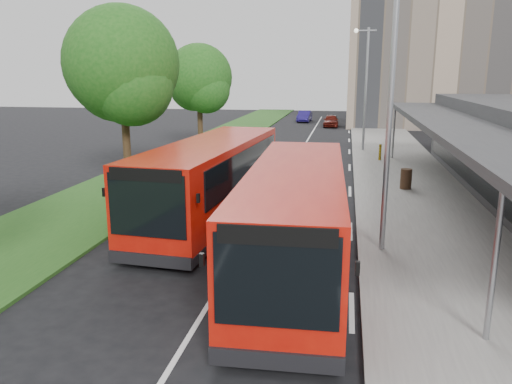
# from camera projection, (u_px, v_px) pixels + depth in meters

# --- Properties ---
(ground) EXTENTS (120.00, 120.00, 0.00)m
(ground) POSITION_uv_depth(u_px,v_px,m) (230.00, 269.00, 13.80)
(ground) COLOR black
(ground) RESTS_ON ground
(pavement) EXTENTS (5.00, 80.00, 0.15)m
(pavement) POSITION_uv_depth(u_px,v_px,m) (392.00, 156.00, 31.89)
(pavement) COLOR gray
(pavement) RESTS_ON ground
(grass_verge) EXTENTS (5.00, 80.00, 0.10)m
(grass_verge) POSITION_uv_depth(u_px,v_px,m) (197.00, 151.00, 34.14)
(grass_verge) COLOR #1F4E19
(grass_verge) RESTS_ON ground
(lane_centre_line) EXTENTS (0.12, 70.00, 0.01)m
(lane_centre_line) POSITION_uv_depth(u_px,v_px,m) (290.00, 169.00, 28.15)
(lane_centre_line) COLOR silver
(lane_centre_line) RESTS_ON ground
(kerb_dashes) EXTENTS (0.12, 56.00, 0.01)m
(kerb_dashes) POSITION_uv_depth(u_px,v_px,m) (349.00, 159.00, 31.41)
(kerb_dashes) COLOR silver
(kerb_dashes) RESTS_ON ground
(office_block) EXTENTS (22.00, 12.00, 18.00)m
(office_block) POSITION_uv_depth(u_px,v_px,m) (462.00, 34.00, 49.49)
(office_block) COLOR tan
(office_block) RESTS_ON ground
(tree_mid) EXTENTS (5.14, 5.14, 8.26)m
(tree_mid) POSITION_uv_depth(u_px,v_px,m) (122.00, 72.00, 22.43)
(tree_mid) COLOR #322414
(tree_mid) RESTS_ON ground
(tree_far) EXTENTS (4.53, 4.53, 7.26)m
(tree_far) POSITION_uv_depth(u_px,v_px,m) (199.00, 82.00, 34.07)
(tree_far) COLOR #322414
(tree_far) RESTS_ON ground
(lamp_post_near) EXTENTS (1.44, 0.28, 8.00)m
(lamp_post_near) POSITION_uv_depth(u_px,v_px,m) (388.00, 94.00, 13.91)
(lamp_post_near) COLOR #919399
(lamp_post_near) RESTS_ON pavement
(lamp_post_far) EXTENTS (1.44, 0.28, 8.00)m
(lamp_post_far) POSITION_uv_depth(u_px,v_px,m) (365.00, 82.00, 33.05)
(lamp_post_far) COLOR #919399
(lamp_post_far) RESTS_ON pavement
(bus_main) EXTENTS (2.94, 10.22, 2.87)m
(bus_main) POSITION_uv_depth(u_px,v_px,m) (296.00, 219.00, 13.30)
(bus_main) COLOR red
(bus_main) RESTS_ON ground
(bus_second) EXTENTS (3.35, 10.44, 2.91)m
(bus_second) POSITION_uv_depth(u_px,v_px,m) (212.00, 181.00, 17.93)
(bus_second) COLOR red
(bus_second) RESTS_ON ground
(litter_bin) EXTENTS (0.62, 0.62, 0.91)m
(litter_bin) POSITION_uv_depth(u_px,v_px,m) (406.00, 179.00, 22.57)
(litter_bin) COLOR #3B2718
(litter_bin) RESTS_ON pavement
(bollard) EXTENTS (0.17, 0.17, 0.95)m
(bollard) POSITION_uv_depth(u_px,v_px,m) (380.00, 152.00, 30.01)
(bollard) COLOR #E8B20C
(bollard) RESTS_ON pavement
(car_near) EXTENTS (1.46, 3.61, 1.23)m
(car_near) POSITION_uv_depth(u_px,v_px,m) (331.00, 121.00, 50.01)
(car_near) COLOR #52120B
(car_near) RESTS_ON ground
(car_far) EXTENTS (1.48, 3.78, 1.23)m
(car_far) POSITION_uv_depth(u_px,v_px,m) (305.00, 116.00, 55.08)
(car_far) COLOR navy
(car_far) RESTS_ON ground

